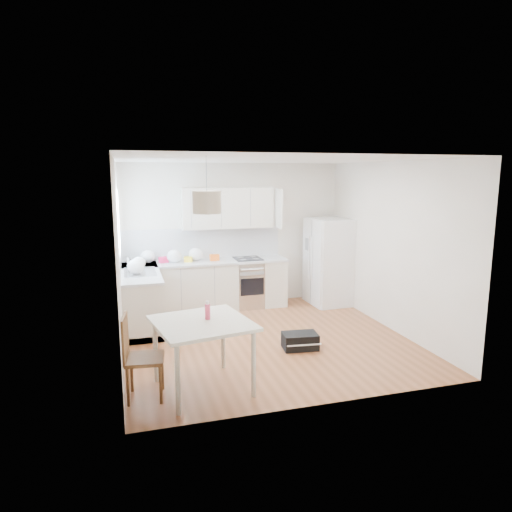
{
  "coord_description": "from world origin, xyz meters",
  "views": [
    {
      "loc": [
        -2.01,
        -6.35,
        2.5
      ],
      "look_at": [
        -0.05,
        0.4,
        1.23
      ],
      "focal_mm": 32.0,
      "sensor_mm": 36.0,
      "label": 1
    }
  ],
  "objects_px": {
    "dining_chair": "(145,357)",
    "gym_bag": "(300,341)",
    "refrigerator": "(329,261)",
    "dining_table": "(202,329)"
  },
  "relations": [
    {
      "from": "dining_table",
      "to": "dining_chair",
      "type": "relative_size",
      "value": 1.26
    },
    {
      "from": "refrigerator",
      "to": "gym_bag",
      "type": "xyz_separation_m",
      "value": [
        -1.4,
        -2.06,
        -0.72
      ]
    },
    {
      "from": "refrigerator",
      "to": "dining_table",
      "type": "distance_m",
      "value": 4.15
    },
    {
      "from": "dining_table",
      "to": "gym_bag",
      "type": "xyz_separation_m",
      "value": [
        1.56,
        0.85,
        -0.62
      ]
    },
    {
      "from": "dining_chair",
      "to": "refrigerator",
      "type": "bearing_deg",
      "value": 46.55
    },
    {
      "from": "dining_chair",
      "to": "gym_bag",
      "type": "bearing_deg",
      "value": 29.24
    },
    {
      "from": "refrigerator",
      "to": "gym_bag",
      "type": "relative_size",
      "value": 3.35
    },
    {
      "from": "dining_chair",
      "to": "dining_table",
      "type": "bearing_deg",
      "value": 10.16
    },
    {
      "from": "refrigerator",
      "to": "dining_chair",
      "type": "xyz_separation_m",
      "value": [
        -3.62,
        -2.94,
        -0.35
      ]
    },
    {
      "from": "refrigerator",
      "to": "dining_table",
      "type": "xyz_separation_m",
      "value": [
        -2.96,
        -2.91,
        -0.1
      ]
    }
  ]
}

